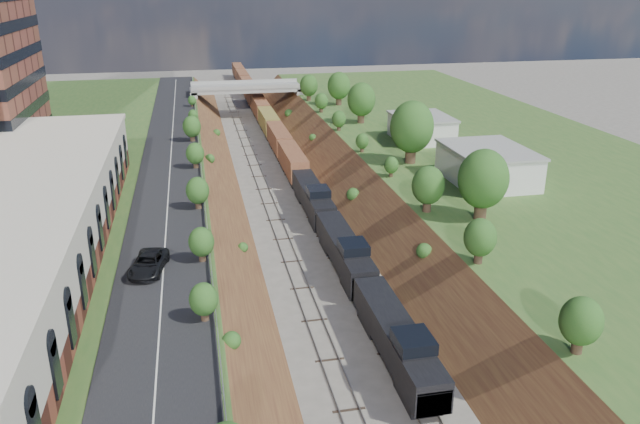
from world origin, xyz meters
TOP-DOWN VIEW (x-y plane):
  - platform_left at (-33.00, 60.00)m, footprint 44.00×180.00m
  - platform_right at (33.00, 60.00)m, footprint 44.00×180.00m
  - embankment_left at (-11.00, 60.00)m, footprint 10.00×180.00m
  - embankment_right at (11.00, 60.00)m, footprint 10.00×180.00m
  - rail_left_track at (-2.60, 60.00)m, footprint 1.58×180.00m
  - rail_right_track at (2.60, 60.00)m, footprint 1.58×180.00m
  - road at (-15.50, 60.00)m, footprint 8.00×180.00m
  - guardrail at (-11.40, 59.80)m, footprint 0.10×171.00m
  - commercial_building at (-28.00, 38.00)m, footprint 14.30×62.30m
  - overpass at (0.00, 122.00)m, footprint 24.50×8.30m
  - white_building_near at (23.50, 52.00)m, footprint 9.00×12.00m
  - white_building_far at (23.00, 74.00)m, footprint 8.00×10.00m
  - tree_right_large at (17.00, 40.00)m, footprint 5.25×5.25m
  - tree_left_crest at (-11.80, 20.00)m, footprint 2.45×2.45m
  - freight_train at (2.60, 104.06)m, footprint 2.74×169.99m
  - suv at (-16.68, 33.82)m, footprint 3.66×6.05m

SIDE VIEW (x-z plane):
  - embankment_left at x=-11.00m, z-range -5.00..5.00m
  - embankment_right at x=11.00m, z-range -5.00..5.00m
  - rail_left_track at x=-2.60m, z-range 0.00..0.18m
  - rail_right_track at x=2.60m, z-range 0.00..0.18m
  - freight_train at x=2.60m, z-range 0.17..4.72m
  - platform_left at x=-33.00m, z-range 0.00..5.00m
  - platform_right at x=33.00m, z-range 0.00..5.00m
  - overpass at x=0.00m, z-range 1.22..8.62m
  - road at x=-15.50m, z-range 5.00..5.10m
  - guardrail at x=-11.40m, z-range 5.20..5.90m
  - suv at x=-16.68m, z-range 5.10..6.67m
  - white_building_far at x=23.00m, z-range 5.00..8.60m
  - white_building_near at x=23.50m, z-range 5.00..9.00m
  - tree_left_crest at x=-11.80m, z-range 5.26..8.82m
  - commercial_building at x=-28.00m, z-range 5.01..12.01m
  - tree_right_large at x=17.00m, z-range 5.58..13.19m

